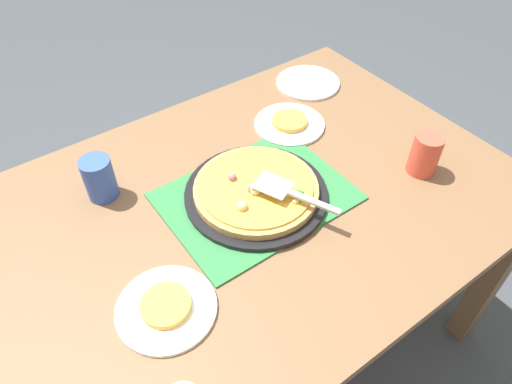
{
  "coord_description": "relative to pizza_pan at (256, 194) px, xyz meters",
  "views": [
    {
      "loc": [
        0.51,
        0.7,
        1.65
      ],
      "look_at": [
        0.0,
        0.0,
        0.77
      ],
      "focal_mm": 32.87,
      "sensor_mm": 36.0,
      "label": 1
    }
  ],
  "objects": [
    {
      "name": "pizza",
      "position": [
        0.0,
        0.0,
        0.02
      ],
      "size": [
        0.33,
        0.33,
        0.05
      ],
      "color": "tan",
      "rests_on": "pizza_pan"
    },
    {
      "name": "pizza_server",
      "position": [
        -0.04,
        0.09,
        0.06
      ],
      "size": [
        0.13,
        0.23,
        0.01
      ],
      "color": "silver",
      "rests_on": "pizza"
    },
    {
      "name": "plate_near_left",
      "position": [
        -0.27,
        -0.19,
        -0.01
      ],
      "size": [
        0.22,
        0.22,
        0.01
      ],
      "primitive_type": "cylinder",
      "color": "white",
      "rests_on": "dining_table"
    },
    {
      "name": "plate_side",
      "position": [
        -0.47,
        -0.34,
        -0.01
      ],
      "size": [
        0.22,
        0.22,
        0.01
      ],
      "primitive_type": "cylinder",
      "color": "white",
      "rests_on": "dining_table"
    },
    {
      "name": "cup_corner",
      "position": [
        -0.44,
        0.18,
        0.05
      ],
      "size": [
        0.08,
        0.08,
        0.12
      ],
      "primitive_type": "cylinder",
      "color": "#E04C38",
      "rests_on": "dining_table"
    },
    {
      "name": "dining_table",
      "position": [
        0.0,
        0.0,
        -0.12
      ],
      "size": [
        1.4,
        1.0,
        0.75
      ],
      "color": "brown",
      "rests_on": "ground_plane"
    },
    {
      "name": "served_slice_left",
      "position": [
        -0.27,
        -0.19,
        0.01
      ],
      "size": [
        0.11,
        0.11,
        0.02
      ],
      "primitive_type": "cylinder",
      "color": "gold",
      "rests_on": "plate_near_left"
    },
    {
      "name": "plate_far_right",
      "position": [
        0.35,
        0.16,
        -0.01
      ],
      "size": [
        0.22,
        0.22,
        0.01
      ],
      "primitive_type": "cylinder",
      "color": "white",
      "rests_on": "dining_table"
    },
    {
      "name": "cup_far",
      "position": [
        0.33,
        -0.25,
        0.05
      ],
      "size": [
        0.08,
        0.08,
        0.12
      ],
      "primitive_type": "cylinder",
      "color": "#3351AD",
      "rests_on": "dining_table"
    },
    {
      "name": "ground_plane",
      "position": [
        0.0,
        0.0,
        -0.76
      ],
      "size": [
        8.0,
        8.0,
        0.0
      ],
      "primitive_type": "plane",
      "color": "#3D4247"
    },
    {
      "name": "served_slice_right",
      "position": [
        0.35,
        0.16,
        0.01
      ],
      "size": [
        0.11,
        0.11,
        0.02
      ],
      "primitive_type": "cylinder",
      "color": "gold",
      "rests_on": "plate_far_right"
    },
    {
      "name": "pizza_pan",
      "position": [
        0.0,
        0.0,
        0.0
      ],
      "size": [
        0.38,
        0.38,
        0.01
      ],
      "primitive_type": "cylinder",
      "color": "black",
      "rests_on": "placemat"
    },
    {
      "name": "placemat",
      "position": [
        0.0,
        0.0,
        -0.01
      ],
      "size": [
        0.48,
        0.36,
        0.01
      ],
      "primitive_type": "cube",
      "color": "#2D753D",
      "rests_on": "dining_table"
    }
  ]
}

